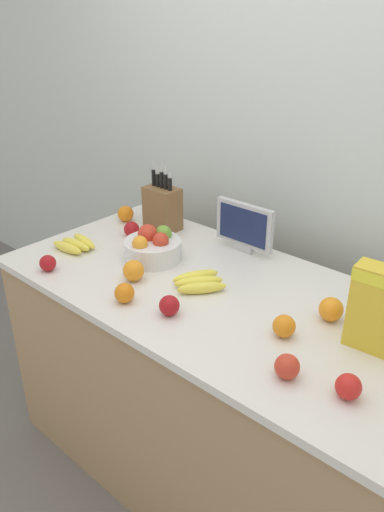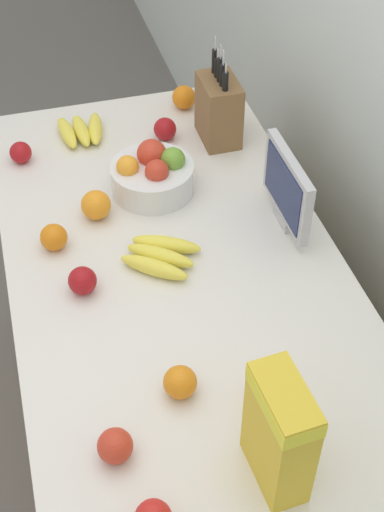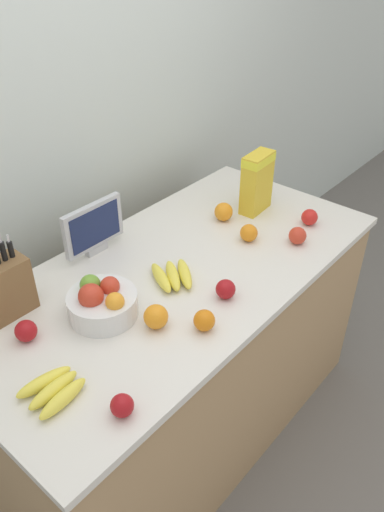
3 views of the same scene
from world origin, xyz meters
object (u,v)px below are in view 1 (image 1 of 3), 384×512
(apple_rear, at_px, (132,229))
(apple_by_knife_block, at_px, (48,263))
(cereal_box, at_px, (378,306))
(orange_front_left, at_px, (331,309))
(orange_mid_right, at_px, (124,293))
(banana_bunch_left, at_px, (76,244))
(orange_front_right, at_px, (133,271))
(fruit_bowl, at_px, (153,247))
(knife_block, at_px, (162,208))
(banana_bunch_right, at_px, (199,282))
(apple_rightmost, at_px, (287,367))
(small_monitor, at_px, (244,226))
(apple_middle, at_px, (169,306))
(apple_front, at_px, (348,387))
(orange_front_center, at_px, (126,214))
(orange_by_cereal, at_px, (284,326))

(apple_rear, bearing_deg, apple_by_knife_block, -89.93)
(cereal_box, height_order, apple_by_knife_block, cereal_box)
(apple_rear, xyz_separation_m, orange_front_left, (0.99, -0.02, 0.01))
(orange_mid_right, relative_size, orange_front_left, 0.88)
(apple_rear, bearing_deg, banana_bunch_left, -108.30)
(cereal_box, bearing_deg, orange_front_right, -170.90)
(fruit_bowl, bearing_deg, orange_mid_right, -61.07)
(knife_block, height_order, cereal_box, knife_block)
(banana_bunch_right, bearing_deg, fruit_bowl, 170.04)
(apple_rightmost, bearing_deg, banana_bunch_left, 174.21)
(small_monitor, height_order, apple_middle, small_monitor)
(orange_mid_right, bearing_deg, fruit_bowl, 118.93)
(apple_front, height_order, orange_front_left, orange_front_left)
(banana_bunch_right, bearing_deg, orange_front_left, 15.09)
(knife_block, distance_m, orange_front_right, 0.51)
(apple_front, relative_size, orange_front_right, 0.87)
(knife_block, height_order, orange_front_center, knife_block)
(apple_rear, distance_m, orange_by_cereal, 0.94)
(knife_block, xyz_separation_m, banana_bunch_left, (-0.12, -0.40, -0.08))
(small_monitor, relative_size, orange_by_cereal, 3.75)
(cereal_box, height_order, orange_by_cereal, cereal_box)
(banana_bunch_right, height_order, orange_mid_right, orange_mid_right)
(orange_front_center, bearing_deg, apple_middle, -31.76)
(orange_mid_right, relative_size, orange_by_cereal, 0.98)
(small_monitor, height_order, banana_bunch_right, small_monitor)
(orange_mid_right, bearing_deg, apple_by_knife_block, -173.69)
(apple_middle, distance_m, apple_front, 0.63)
(banana_bunch_right, bearing_deg, orange_mid_right, -116.52)
(knife_block, distance_m, apple_rightmost, 1.12)
(small_monitor, bearing_deg, orange_by_cereal, -41.72)
(knife_block, relative_size, apple_rightmost, 4.36)
(knife_block, relative_size, apple_front, 4.45)
(fruit_bowl, bearing_deg, apple_rear, 158.28)
(apple_rightmost, bearing_deg, apple_by_knife_block, -175.67)
(apple_rear, bearing_deg, apple_rightmost, -19.15)
(small_monitor, relative_size, fruit_bowl, 1.17)
(banana_bunch_left, relative_size, apple_middle, 2.47)
(apple_middle, xyz_separation_m, orange_front_right, (-0.26, 0.08, 0.01))
(cereal_box, distance_m, orange_mid_right, 0.83)
(knife_block, relative_size, orange_front_left, 3.88)
(apple_by_knife_block, height_order, orange_by_cereal, orange_by_cereal)
(banana_bunch_left, height_order, apple_rightmost, apple_rightmost)
(banana_bunch_right, height_order, orange_by_cereal, orange_by_cereal)
(knife_block, bearing_deg, banana_bunch_right, -31.99)
(small_monitor, distance_m, banana_bunch_left, 0.72)
(apple_by_knife_block, bearing_deg, cereal_box, 17.63)
(small_monitor, distance_m, apple_rear, 0.52)
(apple_middle, bearing_deg, orange_front_right, 163.07)
(orange_front_center, bearing_deg, banana_bunch_left, -78.16)
(apple_by_knife_block, distance_m, orange_front_left, 1.07)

